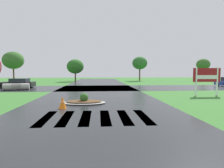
% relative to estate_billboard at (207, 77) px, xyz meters
% --- Properties ---
extents(asphalt_roadway, '(9.22, 80.00, 0.01)m').
position_rel_estate_billboard_xyz_m(asphalt_roadway, '(-9.49, -2.99, -1.66)').
color(asphalt_roadway, '#232628').
rests_on(asphalt_roadway, ground).
extents(asphalt_cross_road, '(90.00, 8.30, 0.01)m').
position_rel_estate_billboard_xyz_m(asphalt_cross_road, '(-9.49, 8.34, -1.66)').
color(asphalt_cross_road, '#232628').
rests_on(asphalt_cross_road, ground).
extents(crosswalk_stripes, '(4.95, 3.05, 0.01)m').
position_rel_estate_billboard_xyz_m(crosswalk_stripes, '(-9.49, -7.16, -1.66)').
color(crosswalk_stripes, white).
rests_on(crosswalk_stripes, ground).
extents(estate_billboard, '(2.41, 0.13, 2.45)m').
position_rel_estate_billboard_xyz_m(estate_billboard, '(0.00, 0.00, 0.00)').
color(estate_billboard, white).
rests_on(estate_billboard, ground).
extents(median_island, '(2.84, 1.68, 0.68)m').
position_rel_estate_billboard_xyz_m(median_island, '(-10.29, -3.26, -1.52)').
color(median_island, '#9E9B93').
rests_on(median_island, ground).
extents(car_blue_compact, '(4.07, 2.18, 1.20)m').
position_rel_estate_billboard_xyz_m(car_blue_compact, '(-19.54, 9.23, -1.08)').
color(car_blue_compact, black).
rests_on(car_blue_compact, ground).
extents(drainage_pipe_stack, '(2.78, 1.39, 0.77)m').
position_rel_estate_billboard_xyz_m(drainage_pipe_stack, '(-18.47, 6.17, -1.28)').
color(drainage_pipe_stack, '#9E9B93').
rests_on(drainage_pipe_stack, ground).
extents(traffic_cone, '(0.44, 0.44, 0.69)m').
position_rel_estate_billboard_xyz_m(traffic_cone, '(-11.39, -4.90, -1.32)').
color(traffic_cone, orange).
rests_on(traffic_cone, ground).
extents(background_treeline, '(43.84, 5.47, 5.98)m').
position_rel_estate_billboard_xyz_m(background_treeline, '(-11.72, 24.43, 2.12)').
color(background_treeline, '#4C3823').
rests_on(background_treeline, ground).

